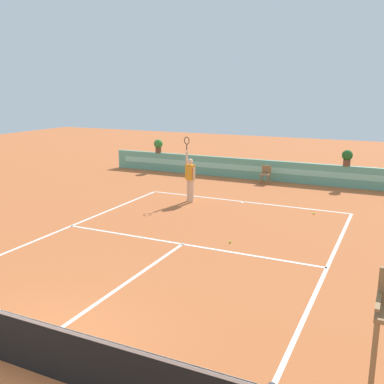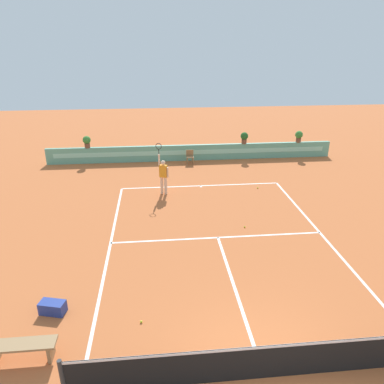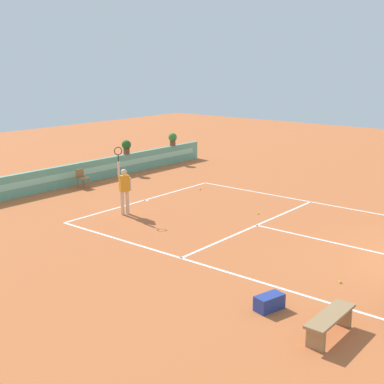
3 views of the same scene
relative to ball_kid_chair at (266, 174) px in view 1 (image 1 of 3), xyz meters
The scene contains 10 objects.
ground_plane 9.67m from the ball_kid_chair, 88.74° to the right, with size 60.00×60.00×0.00m, color #BC6033.
court_lines 8.95m from the ball_kid_chair, 88.64° to the right, with size 8.32×11.94×0.01m.
net 15.66m from the ball_kid_chair, 89.22° to the right, with size 8.92×0.10×1.00m.
back_wall_barrier 0.76m from the ball_kid_chair, 73.78° to the left, with size 18.00×0.21×1.00m.
ball_kid_chair is the anchor object (origin of this frame).
tennis_player 5.00m from the ball_kid_chair, 110.64° to the right, with size 0.58×0.34×2.58m.
tennis_ball_near_baseline 5.42m from the ball_kid_chair, 54.96° to the right, with size 0.07×0.07×0.07m, color #CCE033.
tennis_ball_by_sideline 8.68m from the ball_kid_chair, 80.45° to the right, with size 0.07×0.07×0.07m, color #CCE033.
potted_plant_right 3.73m from the ball_kid_chair, 11.69° to the left, with size 0.48×0.48×0.72m.
potted_plant_far_left 6.36m from the ball_kid_chair, behind, with size 0.48×0.48×0.72m.
Camera 1 is at (5.55, -4.64, 4.48)m, focal length 41.78 mm.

